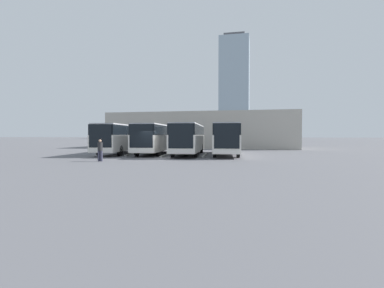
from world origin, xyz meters
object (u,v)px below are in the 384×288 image
bus_2 (156,138)px  pedestrian (100,150)px  bus_0 (226,138)px  bus_3 (122,138)px  bus_1 (189,138)px

bus_2 → pedestrian: bearing=76.8°
bus_0 → bus_3: same height
pedestrian → bus_1: bearing=58.7°
bus_0 → pedestrian: size_ratio=7.07×
bus_3 → pedestrian: 10.16m
bus_1 → bus_2: 4.01m
bus_0 → bus_3: size_ratio=1.00×
bus_0 → bus_1: 4.00m
bus_0 → pedestrian: bus_0 is taller
bus_2 → bus_0: bearing=173.0°
pedestrian → bus_2: bearing=80.5°
pedestrian → bus_3: bearing=103.1°
bus_1 → pedestrian: 10.79m
bus_0 → bus_2: size_ratio=1.00×
bus_3 → pedestrian: (-2.76, 9.74, -0.88)m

